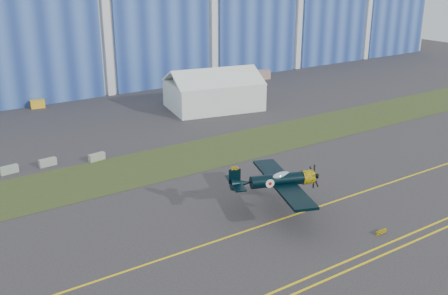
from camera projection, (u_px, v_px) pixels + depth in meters
ground at (92, 247)px, 43.94m from camera, size 260.00×260.00×0.00m
grass_median at (44, 190)px, 54.88m from camera, size 260.00×10.00×0.02m
taxiway_centreline at (115, 275)px, 40.02m from camera, size 200.00×0.20×0.02m
guard_board_right at (381, 232)px, 46.03m from camera, size 1.20×0.15×0.35m
warbird at (277, 180)px, 49.16m from camera, size 13.22×14.45×3.52m
tent at (214, 88)px, 84.58m from camera, size 16.08×13.09×6.65m
tug at (38, 104)px, 85.52m from camera, size 2.36×1.67×1.27m
gse_box at (262, 75)px, 106.40m from camera, size 3.20×1.99×1.81m
barrier_a at (9, 170)px, 59.04m from camera, size 2.05×0.81×0.90m
barrier_b at (48, 162)px, 61.21m from camera, size 2.04×0.77×0.90m
barrier_c at (97, 157)px, 62.86m from camera, size 2.07×0.90×0.90m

